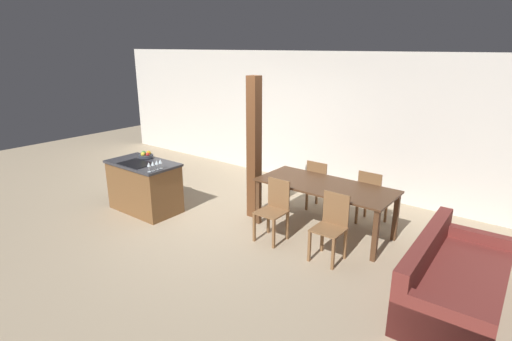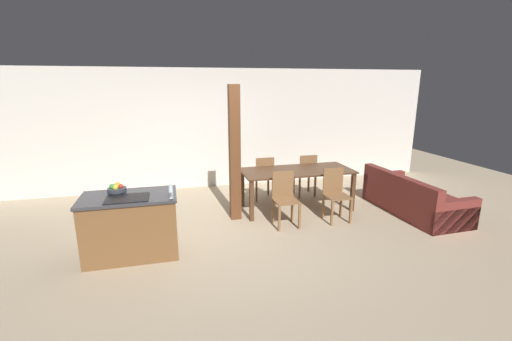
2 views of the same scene
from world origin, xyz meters
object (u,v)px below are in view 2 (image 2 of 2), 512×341
at_px(wine_glass_end, 171,185).
at_px(couch, 412,199).
at_px(fruit_bowl, 117,189).
at_px(timber_post, 235,154).
at_px(dining_table, 297,175).
at_px(dining_chair_near_right, 336,193).
at_px(wine_glass_near, 171,190).
at_px(wine_glass_far, 171,187).
at_px(dining_chair_far_right, 306,174).
at_px(wine_glass_middle, 171,188).
at_px(dining_chair_near_left, 285,198).
at_px(kitchen_island, 131,225).
at_px(dining_chair_far_left, 263,177).

height_order(wine_glass_end, couch, wine_glass_end).
bearing_deg(fruit_bowl, wine_glass_end, -20.28).
relative_size(couch, timber_post, 0.85).
relative_size(dining_table, couch, 1.04).
bearing_deg(timber_post, couch, -9.37).
distance_m(dining_table, dining_chair_near_right, 0.85).
distance_m(wine_glass_near, wine_glass_far, 0.15).
bearing_deg(dining_chair_far_right, fruit_bowl, 24.94).
bearing_deg(fruit_bowl, wine_glass_middle, -29.90).
bearing_deg(wine_glass_middle, timber_post, 47.49).
xyz_separation_m(dining_table, dining_chair_far_right, (0.47, 0.68, -0.20)).
distance_m(wine_glass_middle, dining_chair_near_right, 2.94).
distance_m(dining_chair_near_left, dining_chair_far_right, 1.66).
xyz_separation_m(kitchen_island, timber_post, (1.67, 0.99, 0.73)).
xyz_separation_m(dining_chair_near_left, dining_chair_far_left, (0.00, 1.36, 0.00)).
bearing_deg(dining_chair_near_left, kitchen_island, -168.56).
relative_size(dining_table, timber_post, 0.89).
relative_size(wine_glass_end, timber_post, 0.07).
height_order(kitchen_island, wine_glass_middle, wine_glass_middle).
distance_m(wine_glass_middle, dining_table, 2.74).
height_order(fruit_bowl, dining_chair_far_left, fruit_bowl).
height_order(wine_glass_near, timber_post, timber_post).
distance_m(dining_table, dining_chair_near_left, 0.85).
bearing_deg(dining_table, dining_chair_near_right, -55.31).
height_order(dining_chair_near_right, timber_post, timber_post).
bearing_deg(dining_chair_near_right, wine_glass_far, -167.29).
bearing_deg(dining_chair_far_right, wine_glass_middle, 36.42).
xyz_separation_m(dining_chair_far_right, timber_post, (-1.70, -0.87, 0.69)).
height_order(wine_glass_far, dining_chair_far_left, wine_glass_far).
xyz_separation_m(wine_glass_end, dining_chair_near_left, (1.86, 0.56, -0.52)).
distance_m(wine_glass_near, dining_chair_far_left, 2.89).
xyz_separation_m(wine_glass_end, timber_post, (1.10, 1.05, 0.17)).
distance_m(kitchen_island, dining_chair_near_right, 3.41).
xyz_separation_m(dining_table, dining_chair_near_left, (-0.47, -0.68, -0.20)).
distance_m(wine_glass_far, couch, 4.48).
xyz_separation_m(wine_glass_middle, dining_chair_far_right, (2.81, 2.07, -0.52)).
height_order(fruit_bowl, wine_glass_middle, wine_glass_middle).
relative_size(kitchen_island, timber_post, 0.54).
xyz_separation_m(wine_glass_middle, dining_chair_near_right, (2.81, 0.71, -0.52)).
distance_m(fruit_bowl, couch, 5.16).
xyz_separation_m(wine_glass_far, wine_glass_end, (0.00, 0.08, 0.00)).
height_order(wine_glass_far, dining_chair_far_right, wine_glass_far).
bearing_deg(dining_chair_near_right, dining_chair_far_left, 124.69).
bearing_deg(wine_glass_far, fruit_bowl, 154.72).
bearing_deg(wine_glass_middle, dining_chair_near_left, 20.82).
bearing_deg(wine_glass_end, dining_chair_far_left, 45.84).
bearing_deg(fruit_bowl, couch, 2.68).
bearing_deg(couch, dining_table, 68.62).
relative_size(kitchen_island, wine_glass_far, 8.12).
bearing_deg(wine_glass_far, couch, 7.64).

